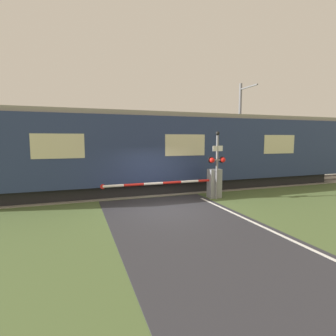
{
  "coord_description": "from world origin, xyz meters",
  "views": [
    {
      "loc": [
        -3.41,
        -9.99,
        2.83
      ],
      "look_at": [
        0.74,
        1.63,
        1.46
      ],
      "focal_mm": 28.0,
      "sensor_mm": 36.0,
      "label": 1
    }
  ],
  "objects": [
    {
      "name": "catenary_pole",
      "position": [
        7.74,
        6.01,
        3.51
      ],
      "size": [
        0.2,
        1.9,
        6.71
      ],
      "color": "slate",
      "rests_on": "ground_plane"
    },
    {
      "name": "signal_post",
      "position": [
        2.86,
        0.73,
        1.81
      ],
      "size": [
        0.87,
        0.26,
        3.19
      ],
      "color": "gray",
      "rests_on": "ground_plane"
    },
    {
      "name": "crossing_barrier",
      "position": [
        2.51,
        1.03,
        0.72
      ],
      "size": [
        5.68,
        0.44,
        1.4
      ],
      "color": "gray",
      "rests_on": "ground_plane"
    },
    {
      "name": "track_bed",
      "position": [
        0.0,
        3.72,
        0.02
      ],
      "size": [
        36.0,
        3.2,
        0.13
      ],
      "color": "gray",
      "rests_on": "ground_plane"
    },
    {
      "name": "ground_plane",
      "position": [
        0.0,
        0.0,
        0.0
      ],
      "size": [
        80.0,
        80.0,
        0.0
      ],
      "primitive_type": "plane",
      "color": "#4C6033"
    },
    {
      "name": "train",
      "position": [
        1.88,
        3.72,
        2.14
      ],
      "size": [
        21.64,
        3.01,
        4.19
      ],
      "color": "black",
      "rests_on": "ground_plane"
    }
  ]
}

